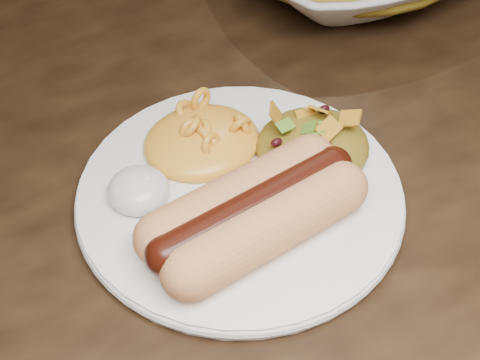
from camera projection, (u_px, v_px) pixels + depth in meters
table at (128, 293)px, 0.58m from camera, size 1.60×0.90×0.75m
plate at (240, 195)px, 0.52m from camera, size 0.23×0.23×0.01m
hotdog at (254, 211)px, 0.48m from camera, size 0.14×0.08×0.04m
mac_and_cheese at (201, 129)px, 0.54m from camera, size 0.11×0.11×0.03m
sour_cream at (138, 185)px, 0.50m from camera, size 0.05×0.05×0.03m
taco_salad at (313, 138)px, 0.53m from camera, size 0.09×0.08×0.04m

